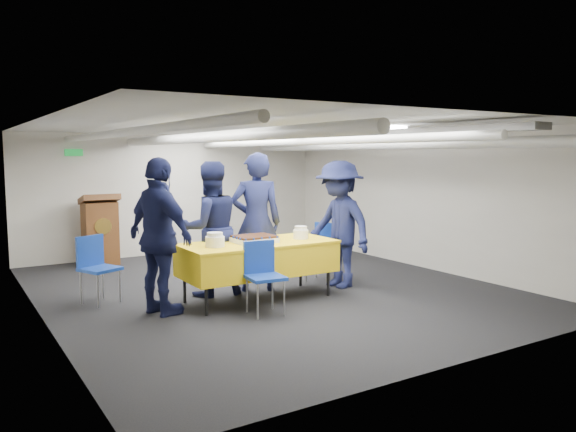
{
  "coord_description": "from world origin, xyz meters",
  "views": [
    {
      "loc": [
        -3.95,
        -6.88,
        1.91
      ],
      "look_at": [
        0.23,
        -0.2,
        1.05
      ],
      "focal_mm": 35.0,
      "sensor_mm": 36.0,
      "label": 1
    }
  ],
  "objects_px": {
    "sailor_c": "(160,237)",
    "sheet_cake": "(254,239)",
    "sailor_a": "(256,222)",
    "sailor_d": "(339,224)",
    "podium": "(100,230)",
    "chair_near": "(262,269)",
    "sailor_b": "(210,229)",
    "chair_right": "(324,245)",
    "chair_left": "(96,262)",
    "serving_table": "(258,258)"
  },
  "relations": [
    {
      "from": "sheet_cake",
      "to": "sailor_c",
      "type": "bearing_deg",
      "value": 179.77
    },
    {
      "from": "podium",
      "to": "sailor_b",
      "type": "relative_size",
      "value": 0.69
    },
    {
      "from": "serving_table",
      "to": "chair_right",
      "type": "xyz_separation_m",
      "value": [
        1.43,
        0.51,
        -0.03
      ]
    },
    {
      "from": "sailor_a",
      "to": "podium",
      "type": "bearing_deg",
      "value": -40.96
    },
    {
      "from": "chair_left",
      "to": "chair_right",
      "type": "bearing_deg",
      "value": -8.2
    },
    {
      "from": "chair_near",
      "to": "serving_table",
      "type": "bearing_deg",
      "value": 65.8
    },
    {
      "from": "sailor_b",
      "to": "sailor_c",
      "type": "height_order",
      "value": "sailor_c"
    },
    {
      "from": "sailor_c",
      "to": "sailor_d",
      "type": "bearing_deg",
      "value": -106.58
    },
    {
      "from": "chair_right",
      "to": "sailor_d",
      "type": "distance_m",
      "value": 0.63
    },
    {
      "from": "chair_left",
      "to": "sailor_a",
      "type": "distance_m",
      "value": 2.19
    },
    {
      "from": "chair_left",
      "to": "sailor_c",
      "type": "relative_size",
      "value": 0.46
    },
    {
      "from": "podium",
      "to": "sailor_a",
      "type": "bearing_deg",
      "value": -65.35
    },
    {
      "from": "chair_right",
      "to": "sailor_d",
      "type": "xyz_separation_m",
      "value": [
        -0.08,
        -0.49,
        0.38
      ]
    },
    {
      "from": "sailor_d",
      "to": "chair_right",
      "type": "bearing_deg",
      "value": 165.17
    },
    {
      "from": "sailor_a",
      "to": "sailor_b",
      "type": "xyz_separation_m",
      "value": [
        -0.66,
        0.1,
        -0.06
      ]
    },
    {
      "from": "sailor_a",
      "to": "sailor_b",
      "type": "relative_size",
      "value": 1.06
    },
    {
      "from": "serving_table",
      "to": "sailor_b",
      "type": "bearing_deg",
      "value": 127.65
    },
    {
      "from": "chair_near",
      "to": "sailor_d",
      "type": "xyz_separation_m",
      "value": [
        1.6,
        0.59,
        0.38
      ]
    },
    {
      "from": "serving_table",
      "to": "sheet_cake",
      "type": "bearing_deg",
      "value": 173.74
    },
    {
      "from": "sailor_a",
      "to": "sailor_d",
      "type": "distance_m",
      "value": 1.2
    },
    {
      "from": "sailor_c",
      "to": "sheet_cake",
      "type": "bearing_deg",
      "value": -106.96
    },
    {
      "from": "serving_table",
      "to": "chair_near",
      "type": "height_order",
      "value": "chair_near"
    },
    {
      "from": "serving_table",
      "to": "chair_near",
      "type": "relative_size",
      "value": 2.34
    },
    {
      "from": "sheet_cake",
      "to": "chair_left",
      "type": "height_order",
      "value": "chair_left"
    },
    {
      "from": "sailor_c",
      "to": "sailor_d",
      "type": "xyz_separation_m",
      "value": [
        2.67,
        0.01,
        -0.03
      ]
    },
    {
      "from": "sailor_b",
      "to": "serving_table",
      "type": "bearing_deg",
      "value": 133.05
    },
    {
      "from": "podium",
      "to": "chair_right",
      "type": "relative_size",
      "value": 1.44
    },
    {
      "from": "sailor_a",
      "to": "sailor_d",
      "type": "relative_size",
      "value": 1.06
    },
    {
      "from": "podium",
      "to": "chair_left",
      "type": "xyz_separation_m",
      "value": [
        -0.68,
        -2.55,
        -0.08
      ]
    },
    {
      "from": "chair_right",
      "to": "sailor_b",
      "type": "height_order",
      "value": "sailor_b"
    },
    {
      "from": "sailor_d",
      "to": "serving_table",
      "type": "bearing_deg",
      "value": -94.3
    },
    {
      "from": "chair_left",
      "to": "sailor_a",
      "type": "height_order",
      "value": "sailor_a"
    },
    {
      "from": "chair_left",
      "to": "sailor_d",
      "type": "height_order",
      "value": "sailor_d"
    },
    {
      "from": "serving_table",
      "to": "chair_left",
      "type": "relative_size",
      "value": 2.34
    },
    {
      "from": "chair_near",
      "to": "chair_left",
      "type": "xyz_separation_m",
      "value": [
        -1.6,
        1.55,
        0.0
      ]
    },
    {
      "from": "sheet_cake",
      "to": "chair_right",
      "type": "height_order",
      "value": "chair_right"
    },
    {
      "from": "podium",
      "to": "sailor_a",
      "type": "xyz_separation_m",
      "value": [
        1.41,
        -3.07,
        0.36
      ]
    },
    {
      "from": "podium",
      "to": "sailor_a",
      "type": "height_order",
      "value": "sailor_a"
    },
    {
      "from": "chair_near",
      "to": "chair_left",
      "type": "height_order",
      "value": "same"
    },
    {
      "from": "sailor_b",
      "to": "sailor_a",
      "type": "bearing_deg",
      "value": 177.02
    },
    {
      "from": "chair_near",
      "to": "sailor_b",
      "type": "relative_size",
      "value": 0.48
    },
    {
      "from": "chair_right",
      "to": "chair_left",
      "type": "bearing_deg",
      "value": 171.8
    },
    {
      "from": "chair_near",
      "to": "sailor_c",
      "type": "distance_m",
      "value": 1.28
    },
    {
      "from": "chair_near",
      "to": "chair_right",
      "type": "relative_size",
      "value": 1.0
    },
    {
      "from": "serving_table",
      "to": "sheet_cake",
      "type": "height_order",
      "value": "sheet_cake"
    },
    {
      "from": "podium",
      "to": "chair_near",
      "type": "distance_m",
      "value": 4.21
    },
    {
      "from": "sailor_a",
      "to": "sailor_d",
      "type": "height_order",
      "value": "sailor_a"
    },
    {
      "from": "chair_left",
      "to": "sailor_b",
      "type": "xyz_separation_m",
      "value": [
        1.42,
        -0.42,
        0.38
      ]
    },
    {
      "from": "chair_near",
      "to": "chair_right",
      "type": "distance_m",
      "value": 2.0
    },
    {
      "from": "serving_table",
      "to": "sailor_d",
      "type": "distance_m",
      "value": 1.39
    }
  ]
}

